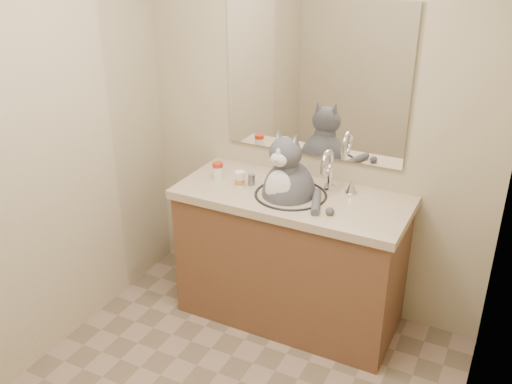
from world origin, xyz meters
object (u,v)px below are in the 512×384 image
pill_bottle_orange (240,180)px  pill_bottle_redcap (218,171)px  cat (288,190)px  grey_canister (252,180)px

pill_bottle_orange → pill_bottle_redcap: bearing=166.0°
cat → pill_bottle_orange: cat is taller
grey_canister → pill_bottle_orange: bearing=-122.8°
cat → pill_bottle_redcap: bearing=-174.8°
cat → pill_bottle_orange: (-0.29, -0.03, 0.01)m
pill_bottle_redcap → pill_bottle_orange: 0.18m
pill_bottle_orange → grey_canister: bearing=57.2°
cat → pill_bottle_orange: bearing=-167.0°
pill_bottle_orange → cat: bearing=6.8°
pill_bottle_redcap → grey_canister: bearing=6.2°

